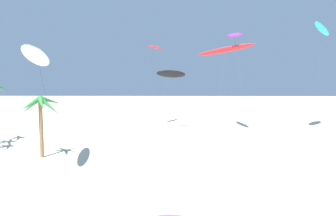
# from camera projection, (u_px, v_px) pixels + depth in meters

# --- Properties ---
(palm_tree_4) EXTENTS (4.47, 4.70, 6.61)m
(palm_tree_4) POSITION_uv_depth(u_px,v_px,m) (40.00, 108.00, 32.36)
(palm_tree_4) COLOR olive
(palm_tree_4) RESTS_ON ground
(flying_kite_0) EXTENTS (5.37, 5.11, 14.19)m
(flying_kite_0) POSITION_uv_depth(u_px,v_px,m) (155.00, 47.00, 53.14)
(flying_kite_0) COLOR red
(flying_kite_0) RESTS_ON ground
(flying_kite_1) EXTENTS (5.79, 3.85, 10.00)m
(flying_kite_1) POSITION_uv_depth(u_px,v_px,m) (171.00, 74.00, 49.43)
(flying_kite_1) COLOR black
(flying_kite_1) RESTS_ON ground
(flying_kite_2) EXTENTS (6.19, 9.60, 17.20)m
(flying_kite_2) POSITION_uv_depth(u_px,v_px,m) (322.00, 29.00, 48.19)
(flying_kite_2) COLOR #19B2B7
(flying_kite_2) RESTS_ON ground
(flying_kite_3) EXTENTS (4.52, 8.97, 11.40)m
(flying_kite_3) POSITION_uv_depth(u_px,v_px,m) (37.00, 57.00, 27.08)
(flying_kite_3) COLOR white
(flying_kite_3) RESTS_ON ground
(flying_kite_4) EXTENTS (8.89, 6.35, 14.22)m
(flying_kite_4) POSITION_uv_depth(u_px,v_px,m) (226.00, 50.00, 48.69)
(flying_kite_4) COLOR red
(flying_kite_4) RESTS_ON ground
(flying_kite_5) EXTENTS (1.90, 10.72, 15.92)m
(flying_kite_5) POSITION_uv_depth(u_px,v_px,m) (234.00, 35.00, 47.28)
(flying_kite_5) COLOR purple
(flying_kite_5) RESTS_ON ground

